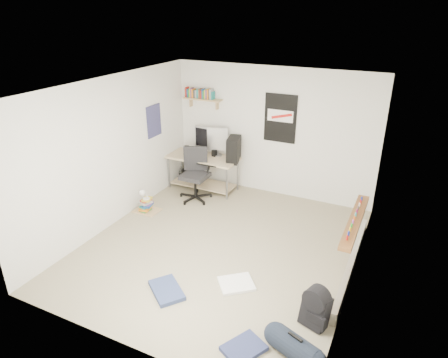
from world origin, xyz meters
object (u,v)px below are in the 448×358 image
at_px(desk, 203,172).
at_px(book_stack, 146,204).
at_px(office_chair, 195,176).
at_px(duffel_bag, 294,347).
at_px(backpack, 315,310).

height_order(desk, book_stack, desk).
bearing_deg(desk, book_stack, -84.82).
relative_size(office_chair, book_stack, 2.56).
bearing_deg(book_stack, duffel_bag, -30.92).
relative_size(office_chair, duffel_bag, 1.93).
bearing_deg(duffel_bag, office_chair, 155.70).
height_order(duffel_bag, book_stack, duffel_bag).
bearing_deg(backpack, book_stack, 175.39).
height_order(desk, duffel_bag, desk).
height_order(desk, office_chair, office_chair).
relative_size(desk, book_stack, 3.63).
bearing_deg(desk, backpack, -18.31).
bearing_deg(office_chair, desk, 77.43).
xyz_separation_m(office_chair, duffel_bag, (2.86, -2.87, -0.35)).
distance_m(desk, duffel_bag, 4.50).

